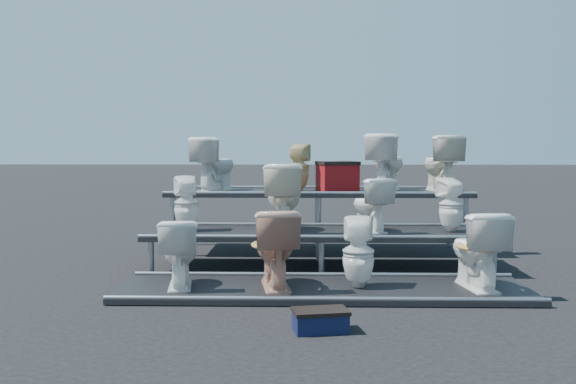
{
  "coord_description": "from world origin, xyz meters",
  "views": [
    {
      "loc": [
        -0.22,
        -7.81,
        1.53
      ],
      "look_at": [
        -0.4,
        0.1,
        0.93
      ],
      "focal_mm": 40.0,
      "sensor_mm": 36.0,
      "label": 1
    }
  ],
  "objects_px": {
    "toilet_6": "(370,205)",
    "toilet_7": "(451,205)",
    "toilet_0": "(179,252)",
    "toilet_2": "(358,252)",
    "toilet_3": "(477,249)",
    "step_stool": "(320,322)",
    "toilet_11": "(441,163)",
    "red_crate": "(337,178)",
    "toilet_9": "(298,167)",
    "toilet_1": "(275,248)",
    "toilet_5": "(283,197)",
    "toilet_8": "(215,164)",
    "toilet_4": "(187,203)",
    "toilet_10": "(386,163)"
  },
  "relations": [
    {
      "from": "toilet_11",
      "to": "toilet_10",
      "type": "bearing_deg",
      "value": -9.06
    },
    {
      "from": "toilet_5",
      "to": "toilet_10",
      "type": "distance_m",
      "value": 1.97
    },
    {
      "from": "toilet_6",
      "to": "toilet_7",
      "type": "height_order",
      "value": "toilet_6"
    },
    {
      "from": "toilet_3",
      "to": "step_stool",
      "type": "distance_m",
      "value": 2.16
    },
    {
      "from": "toilet_6",
      "to": "toilet_8",
      "type": "distance_m",
      "value": 2.49
    },
    {
      "from": "toilet_0",
      "to": "toilet_4",
      "type": "height_order",
      "value": "toilet_4"
    },
    {
      "from": "toilet_5",
      "to": "toilet_3",
      "type": "bearing_deg",
      "value": 146.22
    },
    {
      "from": "toilet_0",
      "to": "red_crate",
      "type": "height_order",
      "value": "red_crate"
    },
    {
      "from": "toilet_4",
      "to": "toilet_9",
      "type": "distance_m",
      "value": 1.93
    },
    {
      "from": "toilet_3",
      "to": "toilet_9",
      "type": "xyz_separation_m",
      "value": [
        -1.83,
        2.6,
        0.74
      ]
    },
    {
      "from": "toilet_3",
      "to": "step_stool",
      "type": "xyz_separation_m",
      "value": [
        -1.63,
        -1.37,
        -0.38
      ]
    },
    {
      "from": "red_crate",
      "to": "step_stool",
      "type": "xyz_separation_m",
      "value": [
        -0.35,
        -3.97,
        -0.97
      ]
    },
    {
      "from": "toilet_4",
      "to": "toilet_5",
      "type": "relative_size",
      "value": 0.81
    },
    {
      "from": "toilet_7",
      "to": "toilet_9",
      "type": "xyz_separation_m",
      "value": [
        -1.87,
        1.3,
        0.41
      ]
    },
    {
      "from": "toilet_3",
      "to": "toilet_1",
      "type": "bearing_deg",
      "value": -7.79
    },
    {
      "from": "toilet_11",
      "to": "step_stool",
      "type": "distance_m",
      "value": 4.52
    },
    {
      "from": "toilet_7",
      "to": "toilet_11",
      "type": "distance_m",
      "value": 1.39
    },
    {
      "from": "toilet_2",
      "to": "toilet_7",
      "type": "relative_size",
      "value": 1.1
    },
    {
      "from": "toilet_11",
      "to": "red_crate",
      "type": "height_order",
      "value": "toilet_11"
    },
    {
      "from": "toilet_3",
      "to": "toilet_4",
      "type": "height_order",
      "value": "toilet_4"
    },
    {
      "from": "toilet_0",
      "to": "toilet_11",
      "type": "distance_m",
      "value": 4.23
    },
    {
      "from": "toilet_1",
      "to": "toilet_11",
      "type": "relative_size",
      "value": 1.03
    },
    {
      "from": "toilet_8",
      "to": "toilet_1",
      "type": "bearing_deg",
      "value": 134.4
    },
    {
      "from": "toilet_6",
      "to": "toilet_11",
      "type": "bearing_deg",
      "value": -150.64
    },
    {
      "from": "toilet_5",
      "to": "toilet_10",
      "type": "xyz_separation_m",
      "value": [
        1.43,
        1.3,
        0.39
      ]
    },
    {
      "from": "step_stool",
      "to": "toilet_7",
      "type": "bearing_deg",
      "value": 46.97
    },
    {
      "from": "toilet_0",
      "to": "toilet_6",
      "type": "bearing_deg",
      "value": -156.46
    },
    {
      "from": "toilet_6",
      "to": "step_stool",
      "type": "relative_size",
      "value": 1.54
    },
    {
      "from": "toilet_5",
      "to": "step_stool",
      "type": "distance_m",
      "value": 2.82
    },
    {
      "from": "toilet_8",
      "to": "toilet_9",
      "type": "height_order",
      "value": "toilet_8"
    },
    {
      "from": "toilet_0",
      "to": "toilet_11",
      "type": "bearing_deg",
      "value": -149.36
    },
    {
      "from": "toilet_5",
      "to": "toilet_7",
      "type": "height_order",
      "value": "toilet_5"
    },
    {
      "from": "toilet_5",
      "to": "toilet_8",
      "type": "bearing_deg",
      "value": -53.05
    },
    {
      "from": "toilet_1",
      "to": "step_stool",
      "type": "height_order",
      "value": "toilet_1"
    },
    {
      "from": "toilet_8",
      "to": "toilet_10",
      "type": "bearing_deg",
      "value": -156.01
    },
    {
      "from": "toilet_0",
      "to": "toilet_2",
      "type": "relative_size",
      "value": 0.97
    },
    {
      "from": "step_stool",
      "to": "toilet_8",
      "type": "bearing_deg",
      "value": 98.2
    },
    {
      "from": "toilet_5",
      "to": "toilet_11",
      "type": "distance_m",
      "value": 2.58
    },
    {
      "from": "step_stool",
      "to": "toilet_9",
      "type": "bearing_deg",
      "value": 81.81
    },
    {
      "from": "toilet_0",
      "to": "toilet_4",
      "type": "relative_size",
      "value": 1.04
    },
    {
      "from": "toilet_3",
      "to": "toilet_11",
      "type": "distance_m",
      "value": 2.73
    },
    {
      "from": "toilet_5",
      "to": "toilet_10",
      "type": "height_order",
      "value": "toilet_10"
    },
    {
      "from": "toilet_1",
      "to": "red_crate",
      "type": "xyz_separation_m",
      "value": [
        0.78,
        2.6,
        0.58
      ]
    },
    {
      "from": "toilet_11",
      "to": "toilet_6",
      "type": "bearing_deg",
      "value": 40.03
    },
    {
      "from": "toilet_3",
      "to": "red_crate",
      "type": "height_order",
      "value": "red_crate"
    },
    {
      "from": "toilet_3",
      "to": "toilet_11",
      "type": "xyz_separation_m",
      "value": [
        0.18,
        2.6,
        0.8
      ]
    },
    {
      "from": "red_crate",
      "to": "toilet_4",
      "type": "bearing_deg",
      "value": -162.8
    },
    {
      "from": "toilet_1",
      "to": "toilet_10",
      "type": "distance_m",
      "value": 3.09
    },
    {
      "from": "toilet_0",
      "to": "toilet_9",
      "type": "xyz_separation_m",
      "value": [
        1.21,
        2.6,
        0.79
      ]
    },
    {
      "from": "toilet_2",
      "to": "toilet_11",
      "type": "bearing_deg",
      "value": -114.27
    }
  ]
}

